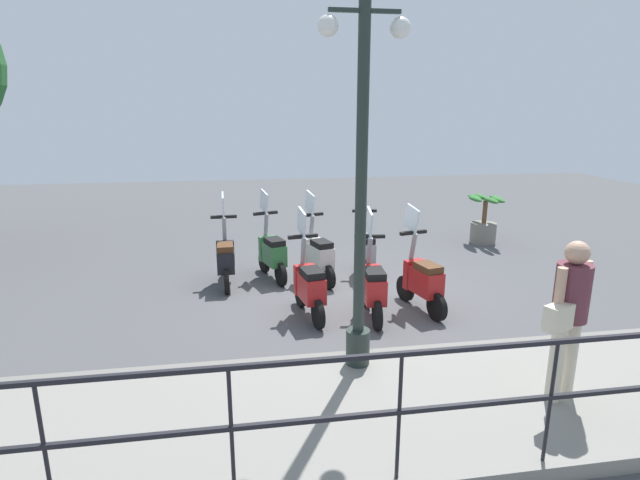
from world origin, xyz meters
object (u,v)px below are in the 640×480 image
object	(u,v)px
scooter_near_2	(309,285)
scooter_far_3	(226,258)
scooter_near_1	(372,286)
scooter_far_2	(272,252)
lamp_post_near	(361,208)
scooter_far_1	(318,255)
potted_palm	(484,223)
scooter_far_0	(365,250)
pedestrian_with_bag	(569,309)
scooter_near_0	(422,279)

from	to	relation	value
scooter_near_2	scooter_far_3	xyz separation A→B (m)	(1.55, 1.20, 0.00)
scooter_near_1	scooter_far_2	size ratio (longest dim) A/B	1.00
lamp_post_near	scooter_near_1	world-z (taller)	lamp_post_near
scooter_far_1	scooter_far_3	distance (m)	1.57
scooter_far_1	scooter_near_2	bearing A→B (deg)	150.11
potted_palm	scooter_far_2	world-z (taller)	scooter_far_2
scooter_near_2	scooter_far_0	world-z (taller)	same
scooter_far_1	pedestrian_with_bag	bearing A→B (deg)	-173.57
scooter_near_1	scooter_far_0	world-z (taller)	same
potted_palm	pedestrian_with_bag	bearing A→B (deg)	159.37
potted_palm	scooter_far_3	world-z (taller)	scooter_far_3
scooter_near_0	scooter_far_0	distance (m)	1.75
scooter_near_2	scooter_far_0	size ratio (longest dim) A/B	1.00
pedestrian_with_bag	scooter_near_1	bearing A→B (deg)	2.42
scooter_near_2	scooter_far_0	bearing A→B (deg)	-46.44
scooter_near_0	scooter_far_2	distance (m)	2.74
scooter_near_1	scooter_far_1	size ratio (longest dim) A/B	1.00
potted_palm	scooter_far_3	xyz separation A→B (m)	(-1.93, 5.62, 0.04)
scooter_near_2	scooter_far_2	world-z (taller)	same
scooter_near_2	scooter_far_3	size ratio (longest dim) A/B	1.00
scooter_far_0	scooter_near_2	bearing A→B (deg)	150.67
scooter_far_2	scooter_far_3	xyz separation A→B (m)	(-0.21, 0.79, 0.00)
scooter_far_1	lamp_post_near	bearing A→B (deg)	162.86
scooter_near_0	scooter_far_1	bearing A→B (deg)	27.12
pedestrian_with_bag	scooter_far_3	bearing A→B (deg)	14.57
pedestrian_with_bag	scooter_far_0	size ratio (longest dim) A/B	1.03
potted_palm	scooter_far_3	bearing A→B (deg)	108.93
pedestrian_with_bag	scooter_far_3	xyz separation A→B (m)	(4.23, 3.30, -0.60)
scooter_near_0	scooter_far_2	world-z (taller)	same
lamp_post_near	scooter_far_1	xyz separation A→B (m)	(3.20, -0.06, -1.43)
lamp_post_near	pedestrian_with_bag	xyz separation A→B (m)	(-0.98, -1.79, -0.84)
scooter_near_1	scooter_far_3	size ratio (longest dim) A/B	1.00
scooter_far_0	scooter_far_2	world-z (taller)	same
pedestrian_with_bag	scooter_near_2	world-z (taller)	pedestrian_with_bag
scooter_near_0	scooter_near_2	size ratio (longest dim) A/B	1.00
pedestrian_with_bag	scooter_far_2	world-z (taller)	pedestrian_with_bag
potted_palm	scooter_far_1	bearing A→B (deg)	116.05
pedestrian_with_bag	potted_palm	bearing A→B (deg)	-43.98
scooter_far_1	scooter_far_3	bearing A→B (deg)	71.92
scooter_near_1	lamp_post_near	bearing A→B (deg)	163.77
scooter_far_3	scooter_near_1	bearing A→B (deg)	-131.02
lamp_post_near	potted_palm	xyz separation A→B (m)	(5.18, -4.11, -1.47)
scooter_near_0	scooter_near_1	size ratio (longest dim) A/B	1.00
potted_palm	scooter_far_0	size ratio (longest dim) A/B	0.69
scooter_far_2	lamp_post_near	bearing A→B (deg)	174.93
potted_palm	scooter_near_0	bearing A→B (deg)	141.82
scooter_far_1	scooter_far_0	bearing A→B (deg)	-94.70
pedestrian_with_bag	scooter_far_0	world-z (taller)	pedestrian_with_bag
pedestrian_with_bag	scooter_far_1	xyz separation A→B (m)	(4.18, 1.73, -0.60)
lamp_post_near	scooter_far_0	distance (m)	3.79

